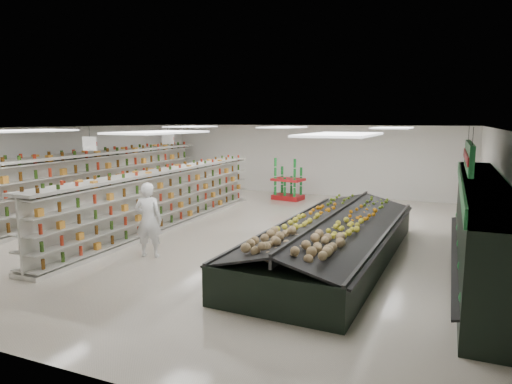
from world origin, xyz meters
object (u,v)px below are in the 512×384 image
at_px(produce_island, 332,238).
at_px(gondola_center, 165,201).
at_px(gondola_left, 93,186).
at_px(soda_endcap, 288,181).
at_px(shopper_main, 149,220).
at_px(shopper_background, 208,186).

bearing_deg(produce_island, gondola_center, 167.60).
bearing_deg(gondola_left, soda_endcap, 44.11).
xyz_separation_m(gondola_left, shopper_main, (5.13, -3.65, -0.09)).
bearing_deg(shopper_background, gondola_left, 119.55).
relative_size(produce_island, soda_endcap, 4.78).
relative_size(produce_island, shopper_main, 4.16).
height_order(gondola_left, shopper_main, gondola_left).
distance_m(soda_endcap, shopper_main, 9.37).
xyz_separation_m(soda_endcap, shopper_main, (-0.47, -9.36, 0.15)).
relative_size(gondola_left, shopper_background, 8.00).
distance_m(shopper_main, shopper_background, 6.95).
xyz_separation_m(gondola_center, shopper_main, (1.47, -2.87, 0.09)).
xyz_separation_m(gondola_left, soda_endcap, (5.60, 5.71, -0.24)).
bearing_deg(gondola_center, gondola_left, 167.95).
bearing_deg(soda_endcap, shopper_main, -92.86).
height_order(gondola_center, produce_island, gondola_center).
bearing_deg(produce_island, shopper_main, -159.64).
height_order(soda_endcap, shopper_background, soda_endcap).
bearing_deg(shopper_background, produce_island, -142.97).
height_order(produce_island, soda_endcap, soda_endcap).
bearing_deg(shopper_main, produce_island, -175.18).
distance_m(produce_island, shopper_background, 8.10).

